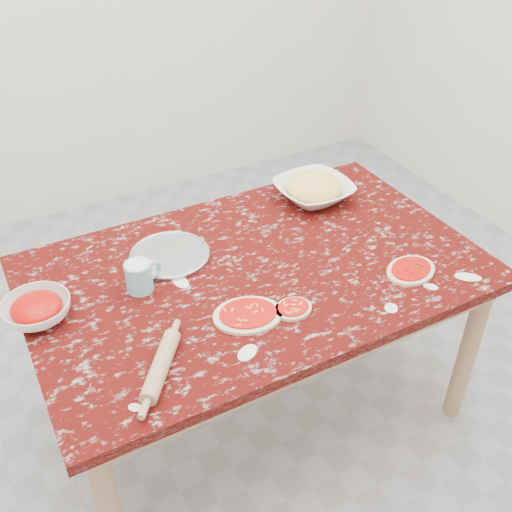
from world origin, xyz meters
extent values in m
plane|color=gray|center=(0.00, 0.00, 0.00)|extent=(4.00, 4.00, 0.00)
cube|color=#390705|center=(0.00, 0.00, 0.73)|extent=(1.60, 1.00, 0.04)
cube|color=tan|center=(0.00, 0.00, 0.67)|extent=(1.50, 0.90, 0.08)
cylinder|color=tan|center=(0.72, -0.42, 0.35)|extent=(0.07, 0.07, 0.71)
cylinder|color=tan|center=(-0.72, 0.42, 0.35)|extent=(0.07, 0.07, 0.71)
cylinder|color=tan|center=(0.72, 0.42, 0.35)|extent=(0.07, 0.07, 0.71)
cylinder|color=#B2B2B7|center=(-0.25, 0.21, 0.76)|extent=(0.35, 0.35, 0.01)
imported|color=white|center=(-0.74, 0.09, 0.78)|extent=(0.28, 0.28, 0.07)
imported|color=white|center=(0.44, 0.31, 0.79)|extent=(0.32, 0.32, 0.08)
cylinder|color=#76BFCC|center=(-0.40, 0.08, 0.80)|extent=(0.09, 0.09, 0.11)
torus|color=#76BFCC|center=(-0.35, 0.09, 0.80)|extent=(0.08, 0.03, 0.07)
cylinder|color=silver|center=(-0.40, 0.08, 0.84)|extent=(0.07, 0.07, 0.01)
ellipsoid|color=beige|center=(-0.15, -0.22, 0.76)|extent=(0.26, 0.23, 0.01)
ellipsoid|color=red|center=(-0.15, -0.22, 0.76)|extent=(0.22, 0.19, 0.00)
ellipsoid|color=beige|center=(0.00, -0.26, 0.76)|extent=(0.13, 0.11, 0.01)
ellipsoid|color=red|center=(0.00, -0.26, 0.76)|extent=(0.11, 0.09, 0.00)
ellipsoid|color=beige|center=(0.47, -0.28, 0.76)|extent=(0.22, 0.19, 0.01)
ellipsoid|color=red|center=(0.47, -0.28, 0.76)|extent=(0.18, 0.15, 0.00)
cylinder|color=tan|center=(-0.48, -0.31, 0.78)|extent=(0.20, 0.24, 0.05)
camera|label=1|loc=(-0.80, -1.49, 2.03)|focal=41.65mm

